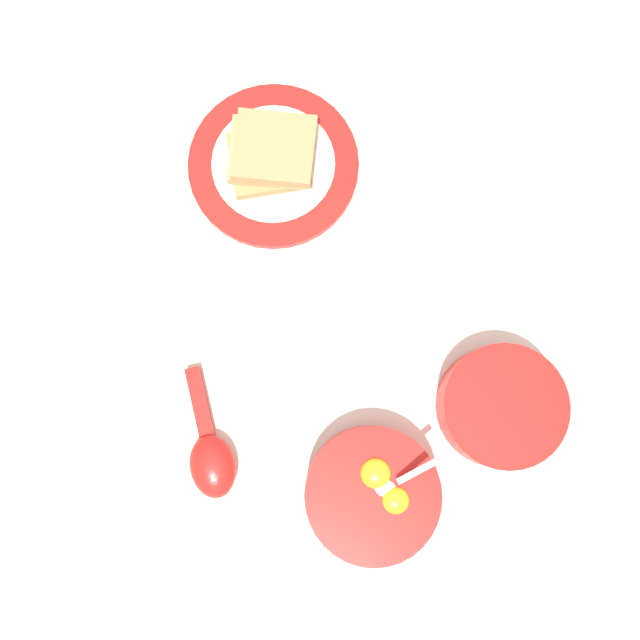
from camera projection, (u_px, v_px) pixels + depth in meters
ground_plane at (424, 353)px, 0.78m from camera, size 3.00×3.00×0.00m
egg_bowl at (372, 493)px, 0.72m from camera, size 0.16×0.16×0.08m
toast_plate at (274, 165)px, 0.81m from camera, size 0.22×0.22×0.01m
toast_sandwich at (271, 154)px, 0.78m from camera, size 0.12×0.12×0.05m
soup_spoon at (211, 457)px, 0.74m from camera, size 0.10×0.16×0.03m
congee_bowl at (501, 406)px, 0.74m from camera, size 0.15×0.15×0.05m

